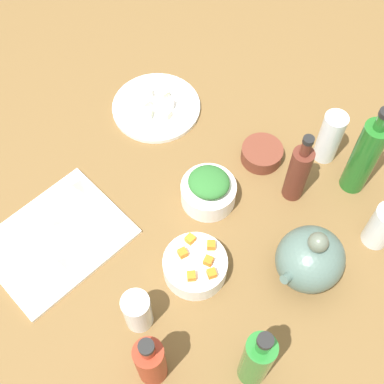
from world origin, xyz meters
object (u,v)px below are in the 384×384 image
(bottle_1, at_px, (365,156))
(drinking_glass_1, at_px, (137,311))
(bowl_carrots, at_px, (195,266))
(drinking_glass_0, at_px, (382,226))
(cutting_board, at_px, (57,239))
(bottle_3, at_px, (298,172))
(bowl_small_side, at_px, (262,154))
(bottle_0, at_px, (257,360))
(drinking_glass_2, at_px, (330,137))
(bottle_2, at_px, (151,361))
(teapot, at_px, (310,259))
(bowl_greens, at_px, (208,193))
(plate_tofu, at_px, (156,107))

(bottle_1, xyz_separation_m, drinking_glass_1, (0.60, -0.08, -0.06))
(drinking_glass_1, bearing_deg, bottle_1, 172.79)
(bowl_carrots, height_order, drinking_glass_0, drinking_glass_0)
(cutting_board, height_order, bottle_3, bottle_3)
(bowl_small_side, bearing_deg, cutting_board, -15.95)
(drinking_glass_1, bearing_deg, drinking_glass_0, 158.46)
(cutting_board, relative_size, bottle_3, 1.40)
(bottle_0, bearing_deg, cutting_board, -75.52)
(bottle_3, relative_size, drinking_glass_2, 1.47)
(bottle_0, distance_m, bottle_1, 0.52)
(bottle_2, bearing_deg, drinking_glass_0, 169.42)
(bowl_carrots, bearing_deg, cutting_board, -54.60)
(bottle_0, xyz_separation_m, bottle_3, (-0.37, -0.23, -0.01))
(bottle_0, relative_size, bottle_2, 1.24)
(teapot, relative_size, drinking_glass_0, 1.38)
(cutting_board, xyz_separation_m, bowl_small_side, (-0.51, 0.15, 0.02))
(bowl_greens, relative_size, drinking_glass_0, 1.07)
(bowl_carrots, bearing_deg, bowl_small_side, -160.08)
(bottle_1, distance_m, drinking_glass_2, 0.11)
(bottle_2, xyz_separation_m, drinking_glass_2, (-0.66, -0.13, -0.01))
(bottle_3, distance_m, drinking_glass_0, 0.22)
(bowl_greens, relative_size, bottle_2, 0.67)
(bottle_2, relative_size, drinking_glass_2, 1.31)
(bowl_greens, height_order, bottle_0, bottle_0)
(bottle_1, bearing_deg, plate_tofu, -67.31)
(bowl_carrots, xyz_separation_m, teapot, (-0.18, 0.16, 0.04))
(bottle_3, distance_m, drinking_glass_2, 0.15)
(drinking_glass_0, bearing_deg, bottle_1, -120.37)
(teapot, height_order, drinking_glass_0, teapot)
(cutting_board, bearing_deg, bottle_1, 151.13)
(bowl_carrots, height_order, bowl_small_side, bowl_carrots)
(bowl_small_side, height_order, bottle_1, bottle_1)
(plate_tofu, xyz_separation_m, bowl_greens, (0.08, 0.30, 0.02))
(bottle_0, relative_size, bottle_1, 0.88)
(drinking_glass_0, bearing_deg, bowl_greens, -56.68)
(bowl_greens, relative_size, bowl_carrots, 0.93)
(cutting_board, bearing_deg, bowl_carrots, 125.40)
(cutting_board, distance_m, drinking_glass_1, 0.28)
(cutting_board, distance_m, bottle_2, 0.38)
(cutting_board, distance_m, bowl_carrots, 0.33)
(bowl_greens, bearing_deg, bottle_3, 143.69)
(bottle_2, relative_size, drinking_glass_0, 1.59)
(bottle_0, bearing_deg, bottle_3, -147.65)
(bottle_0, height_order, bottle_1, bottle_1)
(bowl_small_side, relative_size, drinking_glass_2, 0.70)
(bowl_small_side, xyz_separation_m, drinking_glass_0, (-0.04, 0.33, 0.04))
(cutting_board, height_order, bottle_2, bottle_2)
(cutting_board, xyz_separation_m, drinking_glass_1, (-0.03, 0.27, 0.05))
(plate_tofu, xyz_separation_m, bowl_small_side, (-0.10, 0.30, 0.01))
(teapot, xyz_separation_m, drinking_glass_2, (-0.27, -0.18, 0.01))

